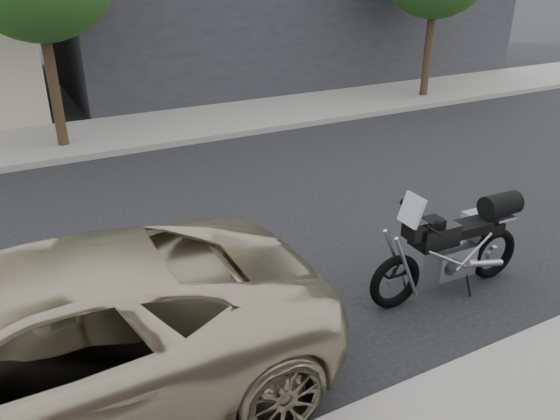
# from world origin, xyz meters

# --- Properties ---
(ground) EXTENTS (120.00, 120.00, 0.00)m
(ground) POSITION_xyz_m (0.00, 0.00, 0.00)
(ground) COLOR black
(ground) RESTS_ON ground
(far_sidewalk) EXTENTS (44.00, 3.00, 0.15)m
(far_sidewalk) POSITION_xyz_m (0.00, -6.50, 0.07)
(far_sidewalk) COLOR gray
(far_sidewalk) RESTS_ON ground
(motorcycle) EXTENTS (2.43, 0.78, 1.54)m
(motorcycle) POSITION_xyz_m (-1.77, 2.73, 0.66)
(motorcycle) COLOR black
(motorcycle) RESTS_ON ground
(minivan) EXTENTS (5.88, 2.81, 1.62)m
(minivan) POSITION_xyz_m (3.50, 2.58, 0.81)
(minivan) COLOR #B2AD8A
(minivan) RESTS_ON ground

